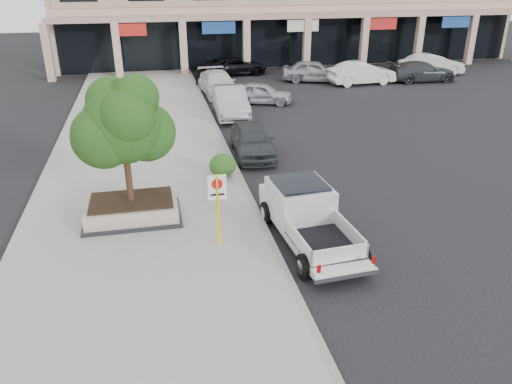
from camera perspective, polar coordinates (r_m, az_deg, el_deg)
The scene contains 19 objects.
ground at distance 16.11m, azimuth 7.08°, elevation -5.31°, with size 120.00×120.00×0.00m, color black.
sidewalk at distance 20.72m, azimuth -13.00°, elevation 1.45°, with size 8.00×52.00×0.15m, color gray.
curb at distance 20.97m, azimuth -2.18°, elevation 2.37°, with size 0.20×52.00×0.15m, color gray.
strip_mall at distance 48.91m, azimuth 3.37°, elevation 20.62°, with size 40.55×12.43×9.50m.
planter at distance 17.31m, azimuth -13.96°, elevation -1.90°, with size 3.20×2.20×0.68m.
planter_tree at distance 16.40m, azimuth -14.51°, elevation 7.62°, with size 2.90×2.55×4.00m.
no_parking_sign at distance 14.76m, azimuth -4.41°, elevation -0.95°, with size 0.55×0.09×2.30m.
hedge at distance 20.17m, azimuth -3.83°, elevation 3.07°, with size 1.10×0.99×0.94m, color #1F4513.
pickup_truck at distance 15.44m, azimuth 6.24°, elevation -3.09°, with size 1.98×5.36×1.69m, color silver, non-canonical shape.
curb_car_a at distance 22.80m, azimuth -0.42°, elevation 5.98°, with size 1.73×4.30×1.46m, color #303335.
curb_car_b at distance 29.20m, azimuth -2.98°, elevation 10.28°, with size 1.75×5.02×1.66m, color #A0A3A8.
curb_car_c at distance 34.35m, azimuth -4.35°, elevation 12.26°, with size 2.12×5.21×1.51m, color silver.
curb_car_d at distance 38.41m, azimuth -5.18°, elevation 13.38°, with size 2.19×4.76×1.32m, color black.
lot_car_a at distance 31.95m, azimuth 0.61°, elevation 11.24°, with size 1.57×3.89×1.33m, color #B0B2B9.
lot_car_b at distance 38.25m, azimuth 11.98°, elevation 13.15°, with size 1.71×4.92×1.62m, color silver.
lot_car_c at distance 40.48m, azimuth 18.47°, elevation 12.94°, with size 2.06×5.07×1.47m, color #303436.
lot_car_d at distance 41.00m, azimuth -2.37°, elevation 14.21°, with size 2.33×5.05×1.40m, color black.
lot_car_e at distance 38.54m, azimuth 6.61°, elevation 13.56°, with size 1.88×4.67×1.59m, color #9FA2A7.
lot_car_f at distance 42.89m, azimuth 19.42°, elevation 13.54°, with size 1.77×5.08×1.67m, color silver.
Camera 1 is at (-4.84, -13.16, 7.93)m, focal length 35.00 mm.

